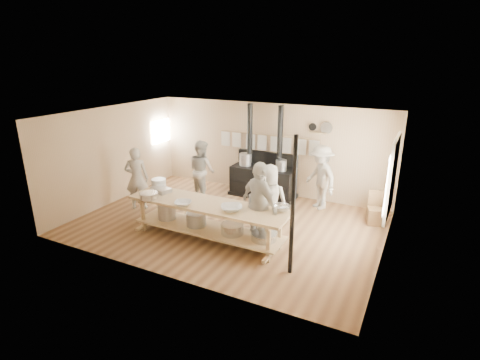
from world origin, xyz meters
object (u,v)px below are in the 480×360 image
object	(u,v)px
chair	(375,214)
roasting_pan	(161,190)
cook_far_left	(137,178)
cook_left	(202,170)
stove	(263,178)
cook_by_window	(321,177)
cook_right	(260,205)
prep_table	(207,217)
cook_center	(269,201)

from	to	relation	value
chair	roasting_pan	world-z (taller)	roasting_pan
cook_far_left	cook_left	world-z (taller)	cook_left
cook_far_left	roasting_pan	xyz separation A→B (m)	(1.24, -0.57, 0.07)
stove	chair	distance (m)	3.21
stove	cook_by_window	xyz separation A→B (m)	(1.69, -0.17, 0.33)
stove	roasting_pan	xyz separation A→B (m)	(-1.31, -2.90, 0.38)
cook_by_window	cook_left	bearing A→B (deg)	-125.54
cook_right	chair	distance (m)	3.10
chair	cook_far_left	bearing A→B (deg)	-177.76
cook_far_left	cook_left	distance (m)	1.76
cook_right	cook_far_left	bearing A→B (deg)	22.47
prep_table	cook_far_left	size ratio (longest dim) A/B	2.18
chair	roasting_pan	bearing A→B (deg)	-167.28
prep_table	cook_far_left	world-z (taller)	cook_far_left
cook_center	cook_right	world-z (taller)	cook_right
cook_center	cook_far_left	bearing A→B (deg)	-14.71
prep_table	cook_by_window	xyz separation A→B (m)	(1.69, 2.85, 0.33)
stove	cook_far_left	bearing A→B (deg)	-137.67
cook_far_left	cook_right	bearing A→B (deg)	142.50
cook_right	cook_left	bearing A→B (deg)	-6.04
prep_table	cook_left	size ratio (longest dim) A/B	2.15
cook_right	roasting_pan	bearing A→B (deg)	32.83
cook_far_left	cook_by_window	distance (m)	4.75
prep_table	cook_center	size ratio (longest dim) A/B	2.19
cook_center	cook_right	distance (m)	0.49
prep_table	cook_center	distance (m)	1.38
cook_left	chair	distance (m)	4.63
cook_left	roasting_pan	bearing A→B (deg)	116.59
cook_far_left	roasting_pan	distance (m)	1.36
chair	prep_table	bearing A→B (deg)	-156.92
chair	roasting_pan	size ratio (longest dim) A/B	1.77
roasting_pan	cook_right	bearing A→B (deg)	4.03
cook_left	chair	bearing A→B (deg)	-150.64
chair	stove	bearing A→B (deg)	155.40
cook_center	cook_left	bearing A→B (deg)	-42.57
cook_center	chair	size ratio (longest dim) A/B	2.09
cook_by_window	roasting_pan	bearing A→B (deg)	-97.89
cook_right	cook_by_window	distance (m)	2.63
cook_by_window	prep_table	bearing A→B (deg)	-80.81
prep_table	roasting_pan	distance (m)	1.37
cook_by_window	cook_right	bearing A→B (deg)	-63.18
cook_far_left	cook_center	xyz separation A→B (m)	(3.66, 0.08, -0.00)
prep_table	cook_by_window	distance (m)	3.33
cook_left	cook_center	distance (m)	2.82
cook_center	cook_by_window	xyz separation A→B (m)	(0.58, 2.08, 0.03)
cook_left	cook_by_window	xyz separation A→B (m)	(3.10, 0.81, 0.01)
stove	cook_by_window	bearing A→B (deg)	-5.68
cook_center	cook_by_window	size ratio (longest dim) A/B	0.97
prep_table	chair	bearing A→B (deg)	38.46
stove	cook_right	xyz separation A→B (m)	(1.09, -2.73, 0.39)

